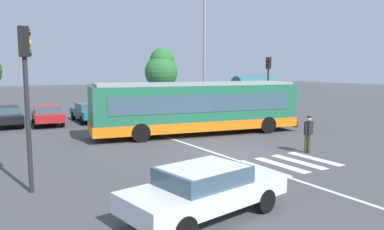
% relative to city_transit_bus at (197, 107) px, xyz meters
% --- Properties ---
extents(ground_plane, '(160.00, 160.00, 0.00)m').
position_rel_city_transit_bus_xyz_m(ground_plane, '(-1.50, -4.79, -1.59)').
color(ground_plane, '#47474C').
extents(city_transit_bus, '(12.59, 4.84, 3.06)m').
position_rel_city_transit_bus_xyz_m(city_transit_bus, '(0.00, 0.00, 0.00)').
color(city_transit_bus, black).
rests_on(city_transit_bus, ground_plane).
extents(pedestrian_crossing_street, '(0.57, 0.35, 1.72)m').
position_rel_city_transit_bus_xyz_m(pedestrian_crossing_street, '(1.72, -6.80, -0.62)').
color(pedestrian_crossing_street, brown).
rests_on(pedestrian_crossing_street, ground_plane).
extents(foreground_sedan, '(4.72, 2.47, 1.35)m').
position_rel_city_transit_bus_xyz_m(foreground_sedan, '(-6.43, -10.50, -0.82)').
color(foreground_sedan, black).
rests_on(foreground_sedan, ground_plane).
extents(parked_car_black, '(2.01, 4.57, 1.35)m').
position_rel_city_transit_bus_xyz_m(parked_car_black, '(-9.24, 9.27, -0.82)').
color(parked_car_black, black).
rests_on(parked_car_black, ground_plane).
extents(parked_car_red, '(2.27, 4.66, 1.35)m').
position_rel_city_transit_bus_xyz_m(parked_car_red, '(-6.76, 8.58, -0.82)').
color(parked_car_red, black).
rests_on(parked_car_red, ground_plane).
extents(parked_car_teal, '(1.99, 4.56, 1.35)m').
position_rel_city_transit_bus_xyz_m(parked_car_teal, '(-3.85, 8.69, -0.82)').
color(parked_car_teal, black).
rests_on(parked_car_teal, ground_plane).
extents(parked_car_champagne, '(2.13, 4.61, 1.35)m').
position_rel_city_transit_bus_xyz_m(parked_car_champagne, '(-1.38, 8.67, -0.82)').
color(parked_car_champagne, black).
rests_on(parked_car_champagne, ground_plane).
extents(parked_car_blue, '(1.93, 4.53, 1.35)m').
position_rel_city_transit_bus_xyz_m(parked_car_blue, '(1.40, 9.33, -0.82)').
color(parked_car_blue, black).
rests_on(parked_car_blue, ground_plane).
extents(parked_car_white, '(1.93, 4.53, 1.35)m').
position_rel_city_transit_bus_xyz_m(parked_car_white, '(4.11, 8.74, -0.82)').
color(parked_car_white, black).
rests_on(parked_car_white, ground_plane).
extents(traffic_light_near_corner, '(0.33, 0.32, 5.08)m').
position_rel_city_transit_bus_xyz_m(traffic_light_near_corner, '(-9.96, -6.09, 1.79)').
color(traffic_light_near_corner, '#28282B').
rests_on(traffic_light_near_corner, ground_plane).
extents(traffic_light_far_corner, '(0.33, 0.32, 4.74)m').
position_rel_city_transit_bus_xyz_m(traffic_light_far_corner, '(8.77, 3.44, 1.59)').
color(traffic_light_far_corner, '#28282B').
rests_on(traffic_light_far_corner, ground_plane).
extents(bus_stop_shelter, '(4.15, 1.54, 3.25)m').
position_rel_city_transit_bus_xyz_m(bus_stop_shelter, '(9.82, 6.22, 0.83)').
color(bus_stop_shelter, '#28282B').
rests_on(bus_stop_shelter, ground_plane).
extents(twin_arm_street_lamp, '(5.10, 0.32, 9.51)m').
position_rel_city_transit_bus_xyz_m(twin_arm_street_lamp, '(3.99, 5.24, 4.26)').
color(twin_arm_street_lamp, '#939399').
rests_on(twin_arm_street_lamp, ground_plane).
extents(background_tree_right, '(3.30, 3.30, 5.94)m').
position_rel_city_transit_bus_xyz_m(background_tree_right, '(5.50, 15.32, 2.28)').
color(background_tree_right, brown).
rests_on(background_tree_right, ground_plane).
extents(crosswalk_painted_stripes, '(6.40, 2.78, 0.01)m').
position_rel_city_transit_bus_xyz_m(crosswalk_painted_stripes, '(-1.93, -7.74, -1.58)').
color(crosswalk_painted_stripes, silver).
rests_on(crosswalk_painted_stripes, ground_plane).
extents(lane_center_line, '(0.16, 24.00, 0.01)m').
position_rel_city_transit_bus_xyz_m(lane_center_line, '(-1.95, -2.79, -1.59)').
color(lane_center_line, silver).
rests_on(lane_center_line, ground_plane).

